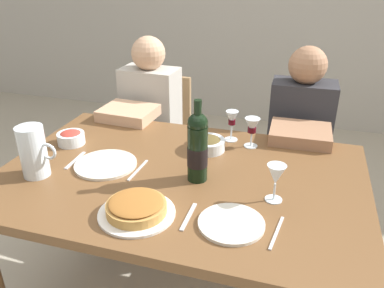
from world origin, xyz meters
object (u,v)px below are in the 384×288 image
dinner_plate_left_setting (231,223)px  chair_left (160,133)px  wine_glass_right_diner (232,120)px  olive_bowl (207,143)px  wine_glass_left_diner (276,176)px  diner_left (144,130)px  dining_table (180,193)px  salad_bowl (71,137)px  baked_tart (136,208)px  chair_right (296,152)px  diner_right (297,151)px  water_pitcher (34,154)px  wine_bottle (197,147)px  dinner_plate_right_setting (106,164)px  wine_glass_centre (252,127)px

dinner_plate_left_setting → chair_left: size_ratio=0.26×
wine_glass_right_diner → dinner_plate_left_setting: bearing=-78.2°
olive_bowl → wine_glass_right_diner: wine_glass_right_diner is taller
wine_glass_left_diner → diner_left: diner_left is taller
diner_left → chair_left: bearing=-89.4°
dining_table → salad_bowl: salad_bowl is taller
baked_tart → diner_left: 1.07m
chair_right → diner_right: bearing=89.8°
water_pitcher → salad_bowl: bearing=95.6°
dining_table → olive_bowl: olive_bowl is taller
baked_tart → diner_right: (0.51, 0.96, -0.17)m
wine_bottle → baked_tart: size_ratio=1.25×
diner_left → dinner_plate_right_setting: bearing=104.0°
olive_bowl → dinner_plate_left_setting: size_ratio=0.72×
baked_tart → wine_glass_right_diner: wine_glass_right_diner is taller
dining_table → dinner_plate_right_setting: dinner_plate_right_setting is taller
wine_glass_right_diner → diner_left: size_ratio=0.13×
baked_tart → wine_bottle: bearing=65.1°
wine_glass_right_diner → chair_right: wine_glass_right_diner is taller
dining_table → wine_glass_centre: size_ratio=10.53×
water_pitcher → salad_bowl: (-0.03, 0.30, -0.06)m
salad_bowl → chair_right: 1.32m
dining_table → wine_bottle: wine_bottle is taller
water_pitcher → wine_glass_right_diner: (0.69, 0.56, 0.01)m
dining_table → dinner_plate_right_setting: size_ratio=5.65×
diner_left → dining_table: bearing=127.8°
baked_tart → chair_left: 1.31m
dining_table → baked_tart: baked_tart is taller
dining_table → diner_right: bearing=55.2°
dinner_plate_left_setting → chair_right: (0.18, 1.16, -0.27)m
diner_right → dinner_plate_left_setting: bearing=77.5°
dining_table → wine_glass_right_diner: size_ratio=10.01×
wine_bottle → salad_bowl: 0.69m
olive_bowl → wine_glass_right_diner: (0.08, 0.14, 0.07)m
water_pitcher → chair_left: water_pitcher is taller
wine_glass_left_diner → chair_right: bearing=86.7°
dining_table → dinner_plate_left_setting: (0.27, -0.27, 0.10)m
salad_bowl → diner_left: (0.13, 0.54, -0.18)m
diner_right → baked_tart: bearing=60.7°
dining_table → wine_glass_left_diner: bearing=-11.8°
dining_table → baked_tart: 0.34m
salad_bowl → dinner_plate_left_setting: salad_bowl is taller
baked_tart → olive_bowl: olive_bowl is taller
salad_bowl → wine_glass_left_diner: size_ratio=0.88×
water_pitcher → wine_glass_centre: 0.95m
dining_table → diner_right: 0.79m
wine_glass_centre → dining_table: bearing=-124.9°
chair_left → diner_left: 0.26m
salad_bowl → diner_right: (1.04, 0.53, -0.18)m
wine_glass_left_diner → wine_glass_right_diner: bearing=118.7°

